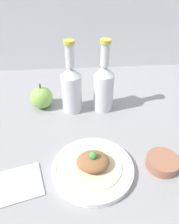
{
  "coord_description": "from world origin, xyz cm",
  "views": [
    {
      "loc": [
        -4.19,
        -55.67,
        51.18
      ],
      "look_at": [
        0.26,
        -0.47,
        9.64
      ],
      "focal_mm": 35.0,
      "sensor_mm": 36.0,
      "label": 1
    }
  ],
  "objects_px": {
    "cider_bottle_left": "(71,87)",
    "apple": "(42,98)",
    "dipping_bowl": "(163,162)",
    "plated_food": "(92,163)",
    "cider_bottle_right": "(104,86)",
    "plate": "(92,168)"
  },
  "relations": [
    {
      "from": "plate",
      "to": "cider_bottle_left",
      "type": "relative_size",
      "value": 0.84
    },
    {
      "from": "plate",
      "to": "apple",
      "type": "bearing_deg",
      "value": 116.93
    },
    {
      "from": "cider_bottle_left",
      "to": "cider_bottle_right",
      "type": "distance_m",
      "value": 0.12
    },
    {
      "from": "plate",
      "to": "plated_food",
      "type": "bearing_deg",
      "value": 180.0
    },
    {
      "from": "apple",
      "to": "dipping_bowl",
      "type": "bearing_deg",
      "value": -41.5
    },
    {
      "from": "cider_bottle_left",
      "to": "apple",
      "type": "xyz_separation_m",
      "value": [
        -0.12,
        0.03,
        -0.06
      ]
    },
    {
      "from": "cider_bottle_left",
      "to": "dipping_bowl",
      "type": "xyz_separation_m",
      "value": [
        0.26,
        -0.3,
        -0.09
      ]
    },
    {
      "from": "dipping_bowl",
      "to": "plate",
      "type": "bearing_deg",
      "value": -179.98
    },
    {
      "from": "plate",
      "to": "apple",
      "type": "relative_size",
      "value": 2.24
    },
    {
      "from": "apple",
      "to": "dipping_bowl",
      "type": "distance_m",
      "value": 0.5
    },
    {
      "from": "plate",
      "to": "dipping_bowl",
      "type": "relative_size",
      "value": 2.45
    },
    {
      "from": "plated_food",
      "to": "dipping_bowl",
      "type": "xyz_separation_m",
      "value": [
        0.21,
        0.0,
        -0.02
      ]
    },
    {
      "from": "plate",
      "to": "cider_bottle_right",
      "type": "distance_m",
      "value": 0.33
    },
    {
      "from": "cider_bottle_left",
      "to": "apple",
      "type": "relative_size",
      "value": 2.65
    },
    {
      "from": "plate",
      "to": "cider_bottle_right",
      "type": "relative_size",
      "value": 0.84
    },
    {
      "from": "plated_food",
      "to": "cider_bottle_right",
      "type": "xyz_separation_m",
      "value": [
        0.07,
        0.3,
        0.07
      ]
    },
    {
      "from": "plated_food",
      "to": "apple",
      "type": "relative_size",
      "value": 1.58
    },
    {
      "from": "plated_food",
      "to": "cider_bottle_right",
      "type": "height_order",
      "value": "cider_bottle_right"
    },
    {
      "from": "dipping_bowl",
      "to": "apple",
      "type": "bearing_deg",
      "value": 138.5
    },
    {
      "from": "plate",
      "to": "cider_bottle_left",
      "type": "xyz_separation_m",
      "value": [
        -0.05,
        0.3,
        0.09
      ]
    },
    {
      "from": "plated_food",
      "to": "cider_bottle_right",
      "type": "relative_size",
      "value": 0.6
    },
    {
      "from": "plate",
      "to": "plated_food",
      "type": "xyz_separation_m",
      "value": [
        -0.0,
        0.0,
        0.02
      ]
    }
  ]
}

